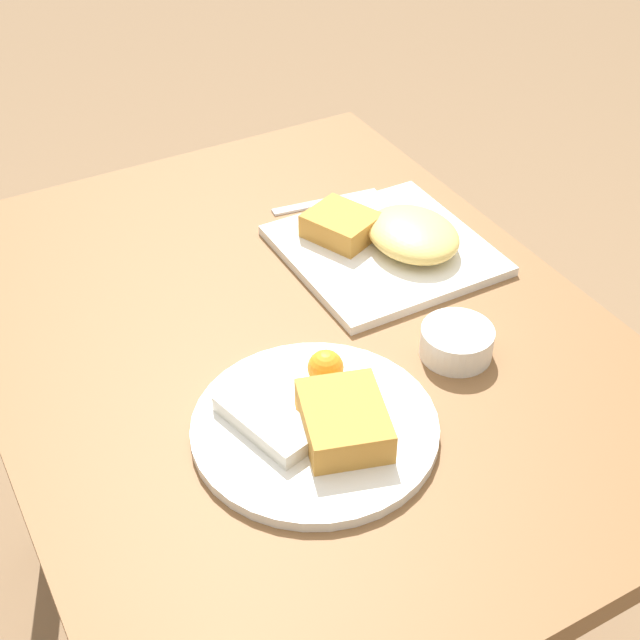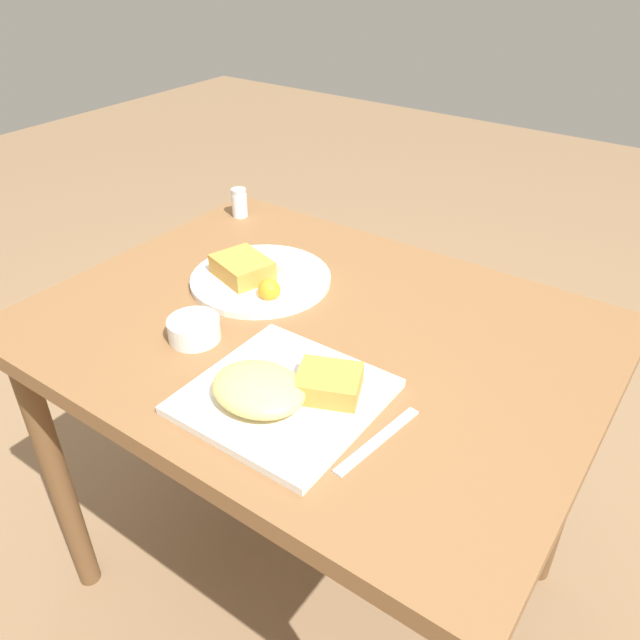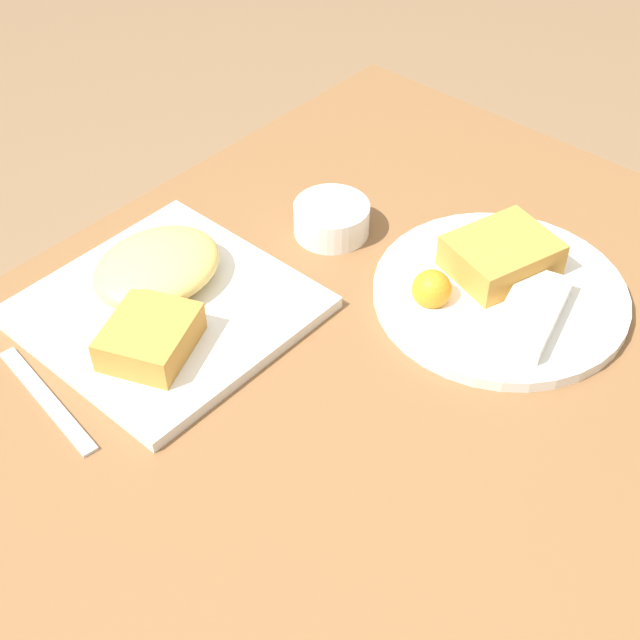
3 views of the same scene
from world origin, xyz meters
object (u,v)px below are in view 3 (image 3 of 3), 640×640
(plate_square_near, at_px, (161,296))
(sauce_ramekin, at_px, (332,218))
(plate_oval_far, at_px, (499,286))
(butter_knife, at_px, (47,400))

(plate_square_near, bearing_deg, sauce_ramekin, 168.55)
(plate_oval_far, bearing_deg, sauce_ramekin, -80.84)
(plate_square_near, relative_size, plate_oval_far, 0.96)
(butter_knife, bearing_deg, plate_square_near, 102.64)
(plate_square_near, xyz_separation_m, plate_oval_far, (-0.27, 0.26, -0.01))
(butter_knife, bearing_deg, plate_oval_far, 67.72)
(plate_oval_far, bearing_deg, butter_knife, -30.21)
(plate_square_near, relative_size, butter_knife, 1.55)
(plate_square_near, distance_m, butter_knife, 0.17)
(plate_oval_far, relative_size, butter_knife, 1.61)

